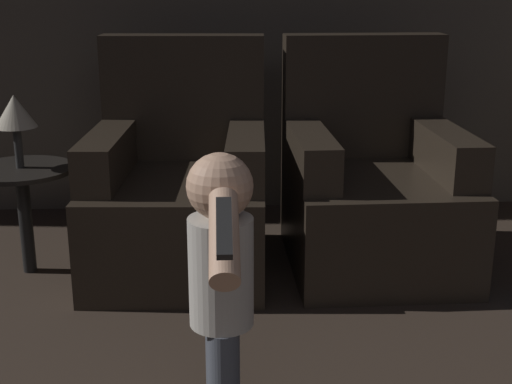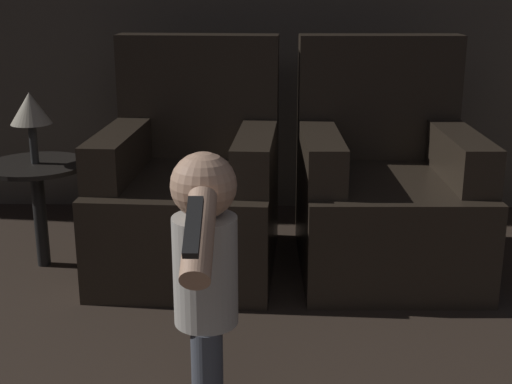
# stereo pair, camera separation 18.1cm
# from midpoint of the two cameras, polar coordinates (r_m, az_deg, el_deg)

# --- Properties ---
(armchair_left) EXTENTS (0.82, 0.93, 1.03)m
(armchair_left) POSITION_cam_midpoint_polar(r_m,az_deg,el_deg) (3.28, -7.69, -0.07)
(armchair_left) COLOR black
(armchair_left) RESTS_ON ground_plane
(armchair_right) EXTENTS (0.79, 0.91, 1.03)m
(armchair_right) POSITION_cam_midpoint_polar(r_m,az_deg,el_deg) (3.33, 7.78, 0.15)
(armchair_right) COLOR black
(armchair_right) RESTS_ON ground_plane
(person_toddler) EXTENTS (0.18, 0.58, 0.84)m
(person_toddler) POSITION_cam_midpoint_polar(r_m,az_deg,el_deg) (2.01, -5.41, -6.49)
(person_toddler) COLOR #474C56
(person_toddler) RESTS_ON ground_plane
(side_table) EXTENTS (0.46, 0.46, 0.49)m
(side_table) POSITION_cam_midpoint_polar(r_m,az_deg,el_deg) (3.34, -19.70, 0.53)
(side_table) COLOR black
(side_table) RESTS_ON ground_plane
(lamp) EXTENTS (0.18, 0.18, 0.32)m
(lamp) POSITION_cam_midpoint_polar(r_m,az_deg,el_deg) (3.27, -20.25, 5.94)
(lamp) COLOR #262626
(lamp) RESTS_ON side_table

